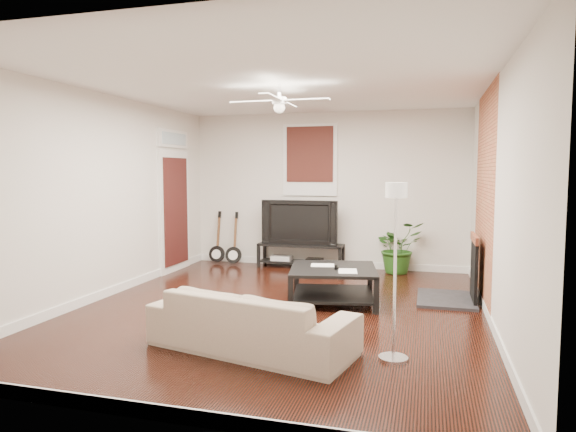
% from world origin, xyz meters
% --- Properties ---
extents(room, '(5.01, 6.01, 2.81)m').
position_xyz_m(room, '(0.00, 0.00, 1.40)').
color(room, black).
rests_on(room, ground).
extents(brick_accent, '(0.02, 2.20, 2.80)m').
position_xyz_m(brick_accent, '(2.49, 1.00, 1.40)').
color(brick_accent, '#AB5337').
rests_on(brick_accent, floor).
extents(fireplace, '(0.80, 1.10, 0.92)m').
position_xyz_m(fireplace, '(2.20, 1.00, 0.46)').
color(fireplace, black).
rests_on(fireplace, floor).
extents(window_back, '(1.00, 0.06, 1.30)m').
position_xyz_m(window_back, '(-0.30, 2.97, 1.95)').
color(window_back, '#401A11').
rests_on(window_back, wall_back).
extents(door_left, '(0.08, 1.00, 2.50)m').
position_xyz_m(door_left, '(-2.46, 1.90, 1.25)').
color(door_left, white).
rests_on(door_left, wall_left).
extents(tv_stand, '(1.55, 0.41, 0.43)m').
position_xyz_m(tv_stand, '(-0.42, 2.78, 0.22)').
color(tv_stand, black).
rests_on(tv_stand, floor).
extents(tv, '(1.39, 0.18, 0.80)m').
position_xyz_m(tv, '(-0.42, 2.80, 0.83)').
color(tv, black).
rests_on(tv, tv_stand).
extents(coffee_table, '(1.30, 1.30, 0.47)m').
position_xyz_m(coffee_table, '(0.59, 0.52, 0.23)').
color(coffee_table, black).
rests_on(coffee_table, floor).
extents(sofa, '(2.14, 1.23, 0.59)m').
position_xyz_m(sofa, '(0.16, -1.49, 0.29)').
color(sofa, tan).
rests_on(sofa, floor).
extents(floor_lamp, '(0.33, 0.33, 1.65)m').
position_xyz_m(floor_lamp, '(1.51, -1.39, 0.82)').
color(floor_lamp, silver).
rests_on(floor_lamp, floor).
extents(potted_plant, '(1.06, 1.03, 0.89)m').
position_xyz_m(potted_plant, '(1.31, 2.75, 0.45)').
color(potted_plant, '#215117').
rests_on(potted_plant, floor).
extents(guitar_left, '(0.32, 0.23, 0.99)m').
position_xyz_m(guitar_left, '(-2.05, 2.75, 0.50)').
color(guitar_left, black).
rests_on(guitar_left, floor).
extents(guitar_right, '(0.33, 0.26, 0.99)m').
position_xyz_m(guitar_right, '(-1.70, 2.72, 0.50)').
color(guitar_right, black).
rests_on(guitar_right, floor).
extents(ceiling_fan, '(1.24, 1.24, 0.32)m').
position_xyz_m(ceiling_fan, '(0.00, 0.00, 2.60)').
color(ceiling_fan, white).
rests_on(ceiling_fan, ceiling).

